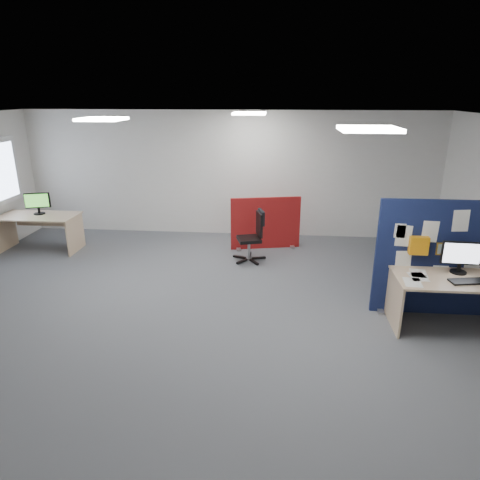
# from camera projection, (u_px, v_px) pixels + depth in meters

# --- Properties ---
(floor) EXTENTS (9.00, 9.00, 0.00)m
(floor) POSITION_uv_depth(u_px,v_px,m) (204.00, 305.00, 6.45)
(floor) COLOR #56585E
(floor) RESTS_ON ground
(ceiling) EXTENTS (9.00, 7.00, 0.02)m
(ceiling) POSITION_uv_depth(u_px,v_px,m) (198.00, 119.00, 5.57)
(ceiling) COLOR white
(ceiling) RESTS_ON wall_back
(wall_back) EXTENTS (9.00, 0.02, 2.70)m
(wall_back) POSITION_uv_depth(u_px,v_px,m) (229.00, 174.00, 9.31)
(wall_back) COLOR silver
(wall_back) RESTS_ON floor
(wall_front) EXTENTS (9.00, 0.02, 2.70)m
(wall_front) POSITION_uv_depth(u_px,v_px,m) (104.00, 371.00, 2.72)
(wall_front) COLOR silver
(wall_front) RESTS_ON floor
(ceiling_lights) EXTENTS (4.10, 4.10, 0.04)m
(ceiling_lights) POSITION_uv_depth(u_px,v_px,m) (229.00, 119.00, 6.18)
(ceiling_lights) COLOR white
(ceiling_lights) RESTS_ON ceiling
(navy_divider) EXTENTS (2.04, 0.30, 1.68)m
(navy_divider) POSITION_uv_depth(u_px,v_px,m) (449.00, 259.00, 5.94)
(navy_divider) COLOR #0F1B38
(navy_divider) RESTS_ON floor
(main_desk) EXTENTS (1.85, 0.82, 0.73)m
(main_desk) POSITION_uv_depth(u_px,v_px,m) (464.00, 288.00, 5.69)
(main_desk) COLOR #D2AE87
(main_desk) RESTS_ON floor
(monitor_main) EXTENTS (0.51, 0.21, 0.44)m
(monitor_main) POSITION_uv_depth(u_px,v_px,m) (461.00, 256.00, 5.69)
(monitor_main) COLOR black
(monitor_main) RESTS_ON main_desk
(keyboard) EXTENTS (0.48, 0.26, 0.02)m
(keyboard) POSITION_uv_depth(u_px,v_px,m) (468.00, 281.00, 5.47)
(keyboard) COLOR black
(keyboard) RESTS_ON main_desk
(red_divider) EXTENTS (1.40, 0.35, 1.06)m
(red_divider) POSITION_uv_depth(u_px,v_px,m) (266.00, 224.00, 8.66)
(red_divider) COLOR maroon
(red_divider) RESTS_ON floor
(second_desk) EXTENTS (1.54, 0.77, 0.73)m
(second_desk) POSITION_uv_depth(u_px,v_px,m) (40.00, 223.00, 8.58)
(second_desk) COLOR #D2AE87
(second_desk) RESTS_ON floor
(monitor_second) EXTENTS (0.46, 0.22, 0.43)m
(monitor_second) POSITION_uv_depth(u_px,v_px,m) (38.00, 203.00, 8.49)
(monitor_second) COLOR black
(monitor_second) RESTS_ON second_desk
(office_chair) EXTENTS (0.64, 0.61, 0.96)m
(office_chair) POSITION_uv_depth(u_px,v_px,m) (254.00, 233.00, 8.01)
(office_chair) COLOR black
(office_chair) RESTS_ON floor
(desk_papers) EXTENTS (1.49, 0.64, 0.00)m
(desk_papers) POSITION_uv_depth(u_px,v_px,m) (440.00, 279.00, 5.56)
(desk_papers) COLOR white
(desk_papers) RESTS_ON main_desk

